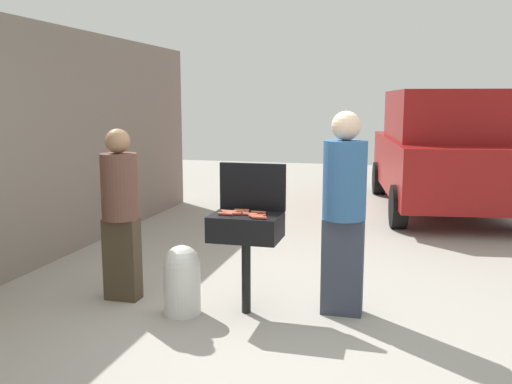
{
  "coord_description": "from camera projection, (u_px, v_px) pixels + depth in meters",
  "views": [
    {
      "loc": [
        1.09,
        -4.49,
        1.85
      ],
      "look_at": [
        -0.24,
        0.56,
        1.0
      ],
      "focal_mm": 39.25,
      "sensor_mm": 36.0,
      "label": 1
    }
  ],
  "objects": [
    {
      "name": "person_left",
      "position": [
        120.0,
        208.0,
        5.15
      ],
      "size": [
        0.34,
        0.34,
        1.6
      ],
      "rotation": [
        0.0,
        0.0,
        0.26
      ],
      "color": "#3F3323",
      "rests_on": "ground"
    },
    {
      "name": "hot_dog_3",
      "position": [
        258.0,
        213.0,
        4.83
      ],
      "size": [
        0.13,
        0.04,
        0.03
      ],
      "primitive_type": "cylinder",
      "rotation": [
        0.0,
        1.57,
        -0.07
      ],
      "color": "#AD4228",
      "rests_on": "bbq_grill"
    },
    {
      "name": "grill_lid_open",
      "position": [
        253.0,
        187.0,
        4.99
      ],
      "size": [
        0.6,
        0.05,
        0.42
      ],
      "primitive_type": "cube",
      "color": "black",
      "rests_on": "bbq_grill"
    },
    {
      "name": "hot_dog_0",
      "position": [
        234.0,
        214.0,
        4.78
      ],
      "size": [
        0.13,
        0.04,
        0.03
      ],
      "primitive_type": "cylinder",
      "rotation": [
        0.0,
        1.57,
        0.08
      ],
      "color": "#B74C33",
      "rests_on": "bbq_grill"
    },
    {
      "name": "hot_dog_8",
      "position": [
        250.0,
        214.0,
        4.76
      ],
      "size": [
        0.13,
        0.03,
        0.03
      ],
      "primitive_type": "cylinder",
      "rotation": [
        0.0,
        1.57,
        -0.07
      ],
      "color": "#C6593D",
      "rests_on": "bbq_grill"
    },
    {
      "name": "ground_plane",
      "position": [
        266.0,
        317.0,
        4.86
      ],
      "size": [
        24.0,
        24.0,
        0.0
      ],
      "primitive_type": "plane",
      "color": "#9E998E"
    },
    {
      "name": "hot_dog_1",
      "position": [
        256.0,
        217.0,
        4.66
      ],
      "size": [
        0.13,
        0.04,
        0.03
      ],
      "primitive_type": "cylinder",
      "rotation": [
        0.0,
        1.57,
        -0.11
      ],
      "color": "#B74C33",
      "rests_on": "bbq_grill"
    },
    {
      "name": "hot_dog_5",
      "position": [
        242.0,
        210.0,
        4.92
      ],
      "size": [
        0.13,
        0.03,
        0.03
      ],
      "primitive_type": "cylinder",
      "rotation": [
        0.0,
        1.57,
        0.06
      ],
      "color": "#AD4228",
      "rests_on": "bbq_grill"
    },
    {
      "name": "hot_dog_7",
      "position": [
        241.0,
        212.0,
        4.86
      ],
      "size": [
        0.13,
        0.03,
        0.03
      ],
      "primitive_type": "cylinder",
      "rotation": [
        0.0,
        1.57,
        -0.03
      ],
      "color": "#B74C33",
      "rests_on": "bbq_grill"
    },
    {
      "name": "hot_dog_2",
      "position": [
        228.0,
        212.0,
        4.87
      ],
      "size": [
        0.13,
        0.03,
        0.03
      ],
      "primitive_type": "cylinder",
      "rotation": [
        0.0,
        1.57,
        -0.05
      ],
      "color": "#C6593D",
      "rests_on": "bbq_grill"
    },
    {
      "name": "hot_dog_4",
      "position": [
        259.0,
        218.0,
        4.62
      ],
      "size": [
        0.13,
        0.03,
        0.03
      ],
      "primitive_type": "cylinder",
      "rotation": [
        0.0,
        1.57,
        -0.02
      ],
      "color": "#B74C33",
      "rests_on": "bbq_grill"
    },
    {
      "name": "bbq_grill",
      "position": [
        246.0,
        230.0,
        4.84
      ],
      "size": [
        0.6,
        0.44,
        0.89
      ],
      "color": "black",
      "rests_on": "ground"
    },
    {
      "name": "person_right",
      "position": [
        344.0,
        206.0,
        4.79
      ],
      "size": [
        0.37,
        0.37,
        1.77
      ],
      "rotation": [
        0.0,
        0.0,
        2.93
      ],
      "color": "#333847",
      "rests_on": "ground"
    },
    {
      "name": "hot_dog_10",
      "position": [
        230.0,
        213.0,
        4.83
      ],
      "size": [
        0.13,
        0.03,
        0.03
      ],
      "primitive_type": "cylinder",
      "rotation": [
        0.0,
        1.57,
        -0.07
      ],
      "color": "#B74C33",
      "rests_on": "bbq_grill"
    },
    {
      "name": "hot_dog_6",
      "position": [
        258.0,
        215.0,
        4.71
      ],
      "size": [
        0.13,
        0.04,
        0.03
      ],
      "primitive_type": "cylinder",
      "rotation": [
        0.0,
        1.57,
        0.1
      ],
      "color": "#AD4228",
      "rests_on": "bbq_grill"
    },
    {
      "name": "propane_tank",
      "position": [
        182.0,
        279.0,
        4.87
      ],
      "size": [
        0.32,
        0.32,
        0.62
      ],
      "color": "silver",
      "rests_on": "ground"
    },
    {
      "name": "house_wall_side",
      "position": [
        37.0,
        145.0,
        6.32
      ],
      "size": [
        0.24,
        8.0,
        2.72
      ],
      "primitive_type": "cube",
      "color": "slate",
      "rests_on": "ground"
    },
    {
      "name": "parked_minivan",
      "position": [
        444.0,
        150.0,
        9.41
      ],
      "size": [
        2.51,
        4.62,
        2.02
      ],
      "rotation": [
        0.0,
        0.0,
        3.28
      ],
      "color": "maroon",
      "rests_on": "ground"
    },
    {
      "name": "hot_dog_9",
      "position": [
        226.0,
        214.0,
        4.77
      ],
      "size": [
        0.13,
        0.03,
        0.03
      ],
      "primitive_type": "cylinder",
      "rotation": [
        0.0,
        1.57,
        -0.06
      ],
      "color": "#B74C33",
      "rests_on": "bbq_grill"
    }
  ]
}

